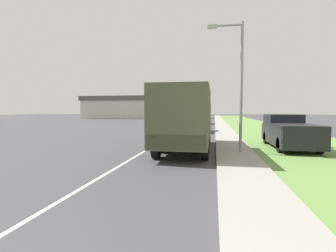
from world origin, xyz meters
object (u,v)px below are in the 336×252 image
(car_nearest_ahead, at_px, (197,124))
(car_third_ahead, at_px, (186,117))
(car_fourth_ahead, at_px, (207,116))
(lamp_post, at_px, (237,74))
(military_truck, at_px, (186,118))
(car_second_ahead, at_px, (203,120))
(pickup_truck, at_px, (289,132))

(car_nearest_ahead, bearing_deg, car_third_ahead, 98.24)
(car_fourth_ahead, xyz_separation_m, lamp_post, (2.79, -54.65, 3.14))
(military_truck, relative_size, car_second_ahead, 1.85)
(pickup_truck, bearing_deg, lamp_post, -140.97)
(car_second_ahead, height_order, pickup_truck, pickup_truck)
(car_nearest_ahead, distance_m, pickup_truck, 11.47)
(car_fourth_ahead, distance_m, lamp_post, 54.82)
(lamp_post, bearing_deg, military_truck, 171.60)
(car_second_ahead, bearing_deg, lamp_post, -84.37)
(military_truck, height_order, car_third_ahead, military_truck)
(military_truck, height_order, pickup_truck, military_truck)
(car_second_ahead, bearing_deg, car_nearest_ahead, -90.15)
(car_second_ahead, xyz_separation_m, lamp_post, (2.66, -27.03, 3.22))
(car_fourth_ahead, relative_size, lamp_post, 0.72)
(car_third_ahead, height_order, lamp_post, lamp_post)
(car_nearest_ahead, height_order, car_third_ahead, car_nearest_ahead)
(military_truck, bearing_deg, car_third_ahead, 96.05)
(car_second_ahead, bearing_deg, car_third_ahead, 108.30)
(lamp_post, bearing_deg, car_nearest_ahead, 102.30)
(car_second_ahead, relative_size, pickup_truck, 0.79)
(pickup_truck, bearing_deg, military_truck, -158.94)
(military_truck, height_order, car_nearest_ahead, military_truck)
(car_fourth_ahead, xyz_separation_m, pickup_truck, (5.85, -52.18, 0.20))
(military_truck, height_order, car_fourth_ahead, military_truck)
(pickup_truck, height_order, lamp_post, lamp_post)
(military_truck, relative_size, car_fourth_ahead, 1.76)
(car_nearest_ahead, bearing_deg, lamp_post, -77.70)
(car_second_ahead, distance_m, car_third_ahead, 12.21)
(pickup_truck, distance_m, lamp_post, 4.91)
(car_third_ahead, xyz_separation_m, lamp_post, (6.50, -38.62, 3.18))
(car_fourth_ahead, distance_m, pickup_truck, 52.50)
(car_third_ahead, relative_size, lamp_post, 0.75)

